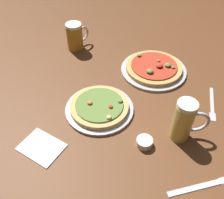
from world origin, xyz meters
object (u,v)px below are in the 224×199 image
object	(u,v)px
beer_mug_amber	(185,121)
napkin_folded	(41,147)
pizza_plate_near	(99,107)
beer_mug_dark	(75,37)
ramekin_butter	(144,142)
fork_left	(212,104)
pizza_plate_far	(154,68)
knife_right	(204,185)

from	to	relation	value
beer_mug_amber	napkin_folded	distance (m)	0.52
beer_mug_amber	napkin_folded	xyz separation A→B (m)	(-0.49, -0.15, -0.08)
pizza_plate_near	beer_mug_dark	distance (m)	0.49
ramekin_butter	fork_left	xyz separation A→B (m)	(0.26, 0.26, -0.01)
pizza_plate_near	napkin_folded	size ratio (longest dim) A/B	1.85
pizza_plate_near	beer_mug_amber	world-z (taller)	beer_mug_amber
pizza_plate_far	napkin_folded	distance (m)	0.64
beer_mug_amber	fork_left	bearing A→B (deg)	56.01
pizza_plate_far	napkin_folded	xyz separation A→B (m)	(-0.36, -0.53, -0.01)
pizza_plate_near	pizza_plate_far	size ratio (longest dim) A/B	0.89
ramekin_butter	napkin_folded	size ratio (longest dim) A/B	0.39
beer_mug_amber	fork_left	distance (m)	0.25
pizza_plate_near	ramekin_butter	distance (m)	0.24
fork_left	knife_right	world-z (taller)	same
napkin_folded	fork_left	size ratio (longest dim) A/B	0.75
pizza_plate_far	beer_mug_dark	distance (m)	0.45
pizza_plate_near	fork_left	bearing A→B (deg)	14.98
pizza_plate_far	knife_right	distance (m)	0.60
pizza_plate_far	ramekin_butter	bearing A→B (deg)	-89.70
fork_left	knife_right	bearing A→B (deg)	-98.30
pizza_plate_far	napkin_folded	size ratio (longest dim) A/B	2.07
fork_left	napkin_folded	bearing A→B (deg)	-150.99
ramekin_butter	pizza_plate_near	bearing A→B (deg)	145.35
fork_left	knife_right	distance (m)	0.39
pizza_plate_far	napkin_folded	world-z (taller)	pizza_plate_far
beer_mug_dark	pizza_plate_far	bearing A→B (deg)	-15.71
pizza_plate_far	beer_mug_amber	xyz separation A→B (m)	(0.13, -0.38, 0.07)
pizza_plate_far	fork_left	bearing A→B (deg)	-34.79
pizza_plate_near	beer_mug_amber	distance (m)	0.34
napkin_folded	knife_right	xyz separation A→B (m)	(0.57, -0.04, -0.00)
fork_left	pizza_plate_near	bearing A→B (deg)	-165.02
napkin_folded	fork_left	world-z (taller)	napkin_folded
napkin_folded	knife_right	size ratio (longest dim) A/B	0.67
pizza_plate_far	ramekin_butter	world-z (taller)	pizza_plate_far
napkin_folded	fork_left	xyz separation A→B (m)	(0.62, 0.35, -0.00)
pizza_plate_near	ramekin_butter	size ratio (longest dim) A/B	4.73
knife_right	beer_mug_dark	bearing A→B (deg)	132.69
beer_mug_dark	knife_right	xyz separation A→B (m)	(0.63, -0.69, -0.07)
pizza_plate_near	napkin_folded	distance (m)	0.28
knife_right	pizza_plate_far	bearing A→B (deg)	110.03
pizza_plate_near	knife_right	bearing A→B (deg)	-32.86
knife_right	beer_mug_amber	bearing A→B (deg)	111.73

